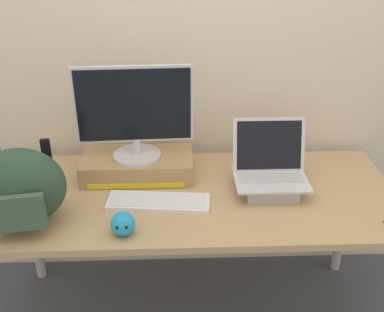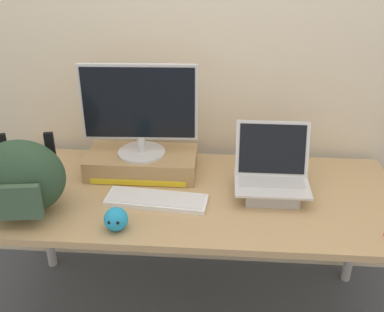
{
  "view_description": "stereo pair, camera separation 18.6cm",
  "coord_description": "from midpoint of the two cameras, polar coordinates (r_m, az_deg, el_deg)",
  "views": [
    {
      "loc": [
        -0.06,
        -1.7,
        1.77
      ],
      "look_at": [
        0.0,
        0.0,
        0.9
      ],
      "focal_mm": 42.81,
      "sensor_mm": 36.0,
      "label": 1
    },
    {
      "loc": [
        0.12,
        -1.69,
        1.77
      ],
      "look_at": [
        0.0,
        0.0,
        0.9
      ],
      "focal_mm": 42.81,
      "sensor_mm": 36.0,
      "label": 2
    }
  ],
  "objects": [
    {
      "name": "desk",
      "position": [
        2.03,
        -2.63,
        -6.28
      ],
      "size": [
        1.79,
        0.76,
        0.72
      ],
      "color": "tan",
      "rests_on": "ground"
    },
    {
      "name": "plush_toy",
      "position": [
        1.76,
        -11.64,
        -8.37
      ],
      "size": [
        0.09,
        0.09,
        0.09
      ],
      "color": "#2393CC",
      "rests_on": "desk"
    },
    {
      "name": "desktop_monitor",
      "position": [
        2.02,
        -9.83,
        5.31
      ],
      "size": [
        0.51,
        0.22,
        0.42
      ],
      "rotation": [
        0.0,
        0.0,
        0.05
      ],
      "color": "silver",
      "rests_on": "toner_box_yellow"
    },
    {
      "name": "coffee_mug",
      "position": [
        2.25,
        7.31,
        0.61
      ],
      "size": [
        0.13,
        0.09,
        0.1
      ],
      "color": "black",
      "rests_on": "desk"
    },
    {
      "name": "messenger_backpack",
      "position": [
        1.88,
        -23.38,
        -3.73
      ],
      "size": [
        0.38,
        0.31,
        0.31
      ],
      "rotation": [
        0.0,
        0.0,
        0.14
      ],
      "color": "#28422D",
      "rests_on": "desk"
    },
    {
      "name": "open_laptop",
      "position": [
        2.0,
        7.07,
        -2.77
      ],
      "size": [
        0.31,
        0.24,
        0.3
      ],
      "rotation": [
        0.0,
        0.0,
        -0.0
      ],
      "color": "#ADADB2",
      "rests_on": "desk"
    },
    {
      "name": "toner_box_yellow",
      "position": [
        2.13,
        -9.28,
        -1.26
      ],
      "size": [
        0.5,
        0.26,
        0.1
      ],
      "color": "#A88456",
      "rests_on": "desk"
    },
    {
      "name": "external_keyboard",
      "position": [
        1.93,
        -6.98,
        -5.78
      ],
      "size": [
        0.44,
        0.17,
        0.02
      ],
      "rotation": [
        0.0,
        0.0,
        -0.09
      ],
      "color": "white",
      "rests_on": "desk"
    },
    {
      "name": "back_wall",
      "position": [
        2.22,
        -2.94,
        14.87
      ],
      "size": [
        7.0,
        0.1,
        2.6
      ],
      "primitive_type": "cube",
      "color": "beige",
      "rests_on": "ground"
    }
  ]
}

